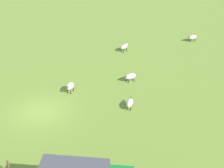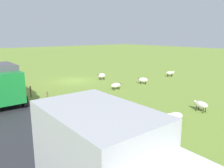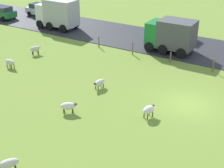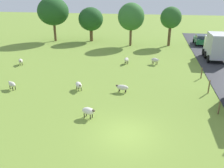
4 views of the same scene
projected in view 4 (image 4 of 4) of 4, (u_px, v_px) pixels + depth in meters
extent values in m
plane|color=olive|center=(126.00, 134.00, 15.52)|extent=(160.00, 160.00, 0.00)
ellipsoid|color=beige|center=(12.00, 84.00, 22.25)|extent=(1.11, 0.94, 0.46)
ellipsoid|color=silver|center=(9.00, 82.00, 22.52)|extent=(0.32, 0.29, 0.20)
cylinder|color=#2D2823|center=(10.00, 87.00, 22.47)|extent=(0.07, 0.07, 0.35)
cylinder|color=#2D2823|center=(13.00, 87.00, 22.65)|extent=(0.07, 0.07, 0.35)
cylinder|color=#2D2823|center=(13.00, 89.00, 22.12)|extent=(0.07, 0.07, 0.35)
cylinder|color=#2D2823|center=(15.00, 88.00, 22.29)|extent=(0.07, 0.07, 0.35)
ellipsoid|color=beige|center=(155.00, 60.00, 29.65)|extent=(1.11, 0.94, 0.53)
ellipsoid|color=silver|center=(158.00, 60.00, 29.33)|extent=(0.31, 0.28, 0.20)
cylinder|color=#2D2823|center=(157.00, 63.00, 29.74)|extent=(0.07, 0.07, 0.37)
cylinder|color=#2D2823|center=(156.00, 64.00, 29.53)|extent=(0.07, 0.07, 0.37)
cylinder|color=#2D2823|center=(153.00, 62.00, 30.05)|extent=(0.07, 0.07, 0.37)
cylinder|color=#2D2823|center=(152.00, 63.00, 29.84)|extent=(0.07, 0.07, 0.37)
ellipsoid|color=beige|center=(126.00, 60.00, 29.93)|extent=(0.57, 1.09, 0.51)
ellipsoid|color=silver|center=(126.00, 60.00, 29.44)|extent=(0.20, 0.27, 0.20)
cylinder|color=#2D2823|center=(127.00, 63.00, 29.77)|extent=(0.07, 0.07, 0.35)
cylinder|color=#2D2823|center=(125.00, 63.00, 29.84)|extent=(0.07, 0.07, 0.35)
cylinder|color=#2D2823|center=(128.00, 62.00, 30.30)|extent=(0.07, 0.07, 0.35)
cylinder|color=#2D2823|center=(126.00, 62.00, 30.36)|extent=(0.07, 0.07, 0.35)
ellipsoid|color=silver|center=(123.00, 87.00, 21.66)|extent=(1.15, 0.63, 0.49)
ellipsoid|color=brown|center=(117.00, 86.00, 21.77)|extent=(0.28, 0.21, 0.20)
cylinder|color=#2D2823|center=(119.00, 91.00, 21.75)|extent=(0.07, 0.07, 0.30)
cylinder|color=#2D2823|center=(120.00, 90.00, 21.99)|extent=(0.07, 0.07, 0.30)
cylinder|color=#2D2823|center=(125.00, 92.00, 21.58)|extent=(0.07, 0.07, 0.30)
cylinder|color=#2D2823|center=(126.00, 91.00, 21.81)|extent=(0.07, 0.07, 0.30)
ellipsoid|color=silver|center=(79.00, 85.00, 22.17)|extent=(1.01, 1.15, 0.51)
ellipsoid|color=brown|center=(80.00, 85.00, 21.71)|extent=(0.29, 0.32, 0.20)
cylinder|color=#2D2823|center=(81.00, 89.00, 22.11)|extent=(0.07, 0.07, 0.32)
cylinder|color=#2D2823|center=(78.00, 90.00, 22.01)|extent=(0.07, 0.07, 0.32)
cylinder|color=#2D2823|center=(79.00, 87.00, 22.60)|extent=(0.07, 0.07, 0.32)
cylinder|color=#2D2823|center=(77.00, 87.00, 22.49)|extent=(0.07, 0.07, 0.32)
ellipsoid|color=beige|center=(21.00, 61.00, 29.55)|extent=(0.97, 1.17, 0.47)
ellipsoid|color=brown|center=(21.00, 61.00, 29.07)|extent=(0.29, 0.32, 0.20)
cylinder|color=#2D2823|center=(22.00, 64.00, 29.47)|extent=(0.07, 0.07, 0.33)
cylinder|color=#2D2823|center=(20.00, 64.00, 29.38)|extent=(0.07, 0.07, 0.33)
cylinder|color=#2D2823|center=(22.00, 63.00, 29.98)|extent=(0.07, 0.07, 0.33)
cylinder|color=#2D2823|center=(20.00, 63.00, 29.89)|extent=(0.07, 0.07, 0.33)
ellipsoid|color=silver|center=(88.00, 111.00, 17.31)|extent=(1.04, 0.76, 0.54)
ellipsoid|color=brown|center=(93.00, 111.00, 17.09)|extent=(0.30, 0.24, 0.20)
cylinder|color=#2D2823|center=(92.00, 115.00, 17.48)|extent=(0.07, 0.07, 0.36)
cylinder|color=#2D2823|center=(90.00, 117.00, 17.22)|extent=(0.07, 0.07, 0.36)
cylinder|color=#2D2823|center=(86.00, 114.00, 17.67)|extent=(0.07, 0.07, 0.36)
cylinder|color=#2D2823|center=(84.00, 116.00, 17.42)|extent=(0.07, 0.07, 0.36)
cylinder|color=brown|center=(91.00, 34.00, 42.94)|extent=(0.57, 0.57, 2.36)
ellipsoid|color=#1E4C1E|center=(91.00, 19.00, 41.94)|extent=(4.34, 4.34, 4.05)
cylinder|color=brown|center=(131.00, 36.00, 39.33)|extent=(0.39, 0.39, 3.07)
ellipsoid|color=#336B2D|center=(131.00, 17.00, 38.16)|extent=(4.27, 4.27, 4.34)
cylinder|color=brown|center=(169.00, 36.00, 39.19)|extent=(0.46, 0.46, 3.29)
ellipsoid|color=#285B23|center=(171.00, 18.00, 38.10)|extent=(3.36, 3.36, 3.41)
cylinder|color=brown|center=(55.00, 32.00, 42.79)|extent=(0.43, 0.43, 3.40)
ellipsoid|color=#1E4C1E|center=(53.00, 11.00, 41.49)|extent=(5.43, 5.43, 4.78)
cylinder|color=brown|center=(219.00, 108.00, 17.88)|extent=(0.12, 0.12, 1.02)
cylinder|color=brown|center=(209.00, 87.00, 21.41)|extent=(0.12, 0.12, 1.27)
cylinder|color=brown|center=(202.00, 73.00, 25.01)|extent=(0.12, 0.12, 1.17)
cube|color=white|center=(214.00, 44.00, 32.98)|extent=(2.35, 1.20, 2.30)
cube|color=#B2B2B7|center=(218.00, 46.00, 30.59)|extent=(2.35, 3.72, 3.02)
cylinder|color=black|center=(204.00, 52.00, 33.60)|extent=(0.30, 0.96, 0.96)
cylinder|color=black|center=(221.00, 53.00, 33.21)|extent=(0.30, 0.96, 0.96)
cylinder|color=black|center=(206.00, 55.00, 32.20)|extent=(0.30, 0.96, 0.96)
cylinder|color=black|center=(224.00, 55.00, 31.81)|extent=(0.30, 0.96, 0.96)
cylinder|color=black|center=(208.00, 59.00, 30.33)|extent=(0.30, 0.96, 0.96)
cylinder|color=black|center=(221.00, 46.00, 37.73)|extent=(0.22, 0.64, 0.64)
cube|color=#237238|center=(201.00, 40.00, 40.19)|extent=(1.83, 3.93, 0.76)
cube|color=#333D47|center=(201.00, 37.00, 39.68)|extent=(1.61, 2.16, 0.56)
cylinder|color=black|center=(194.00, 41.00, 41.65)|extent=(0.22, 0.64, 0.64)
cylinder|color=black|center=(204.00, 41.00, 41.35)|extent=(0.22, 0.64, 0.64)
cylinder|color=black|center=(196.00, 44.00, 39.32)|extent=(0.22, 0.64, 0.64)
cylinder|color=black|center=(207.00, 44.00, 39.02)|extent=(0.22, 0.64, 0.64)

